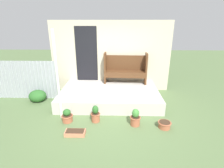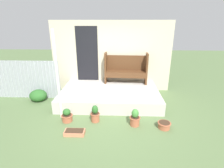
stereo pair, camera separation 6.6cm
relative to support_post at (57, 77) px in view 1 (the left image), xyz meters
name	(u,v)px [view 1 (the left image)]	position (x,y,z in m)	size (l,w,h in m)	color
ground_plane	(109,116)	(1.33, 0.13, -1.20)	(24.00, 24.00, 0.00)	#5B7547
porch_slab	(110,95)	(1.31, 1.14, -1.01)	(3.23, 2.03, 0.39)	beige
house_wall	(109,57)	(1.27, 2.19, 0.10)	(4.43, 0.08, 2.60)	beige
fence_corrugated	(22,80)	(-1.70, 1.29, -0.54)	(2.59, 0.05, 1.33)	#9EA3A8
support_post	(57,77)	(0.00, 0.00, 0.00)	(0.07, 0.07, 2.40)	white
bench	(125,68)	(1.86, 1.91, -0.25)	(1.55, 0.46, 1.11)	#54331C
flower_pot_left	(67,116)	(0.22, -0.21, -1.04)	(0.31, 0.31, 0.37)	#B26042
flower_pot_middle	(95,115)	(0.99, -0.18, -1.00)	(0.26, 0.26, 0.47)	#B26042
flower_pot_right	(135,118)	(2.04, -0.33, -1.00)	(0.28, 0.28, 0.47)	#B26042
flower_pot_far_right	(164,124)	(2.77, -0.44, -1.11)	(0.34, 0.34, 0.17)	#B26042
planter_box_rect	(75,133)	(0.56, -0.78, -1.15)	(0.48, 0.24, 0.11)	tan
shrub_by_fence	(38,96)	(-1.10, 1.01, -1.00)	(0.57, 0.51, 0.40)	#2D6628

